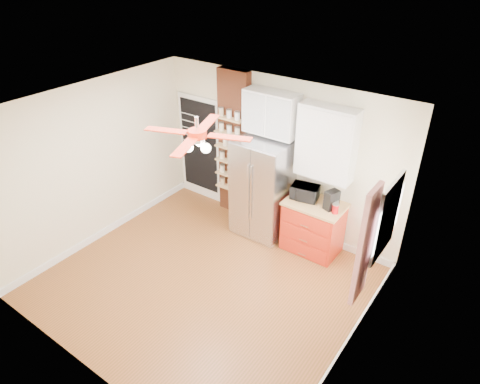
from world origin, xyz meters
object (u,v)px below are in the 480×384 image
Objects in this scene: fridge at (262,188)px; ceiling_fan at (197,134)px; red_cabinet at (313,226)px; coffee_maker at (332,200)px; pantry_jar_oats at (225,142)px; toaster_oven at (305,192)px; canister_left at (335,209)px.

ceiling_fan reaches higher than fridge.
red_cabinet is 0.66m from coffee_maker.
toaster_oven is at bearing -2.75° from pantry_jar_oats.
coffee_maker is 2.26× the size of pantry_jar_oats.
ceiling_fan reaches higher than canister_left.
pantry_jar_oats reaches higher than coffee_maker.
pantry_jar_oats reaches higher than canister_left.
pantry_jar_oats is (-0.89, 0.15, 0.57)m from fridge.
toaster_oven is 1.38× the size of coffee_maker.
canister_left is at bearing -4.73° from pantry_jar_oats.
ceiling_fan is 2.24m from pantry_jar_oats.
toaster_oven is 0.48m from coffee_maker.
pantry_jar_oats is at bearing -162.08° from coffee_maker.
ceiling_fan is at bearing -62.15° from pantry_jar_oats.
pantry_jar_oats is at bearing 175.27° from canister_left.
red_cabinet is at bearing 2.95° from fridge.
ceiling_fan is at bearing -118.71° from red_cabinet.
fridge is at bearing 91.76° from ceiling_fan.
pantry_jar_oats is (-1.65, 0.08, 0.42)m from toaster_oven.
red_cabinet is at bearing 167.63° from canister_left.
pantry_jar_oats is (-1.86, 0.10, 0.99)m from red_cabinet.
toaster_oven is at bearing -162.20° from coffee_maker.
coffee_maker is at bearing 143.16° from canister_left.
ceiling_fan reaches higher than red_cabinet.
red_cabinet is 0.61m from toaster_oven.
canister_left is at bearing -16.13° from coffee_maker.
pantry_jar_oats is (-2.23, 0.18, 0.47)m from canister_left.
canister_left is (1.34, -0.03, 0.10)m from fridge.
red_cabinet is 2.75m from ceiling_fan.
red_cabinet is 3.03× the size of coffee_maker.
fridge is at bearing 178.67° from canister_left.
coffee_maker is (1.18, 1.68, -1.37)m from ceiling_fan.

